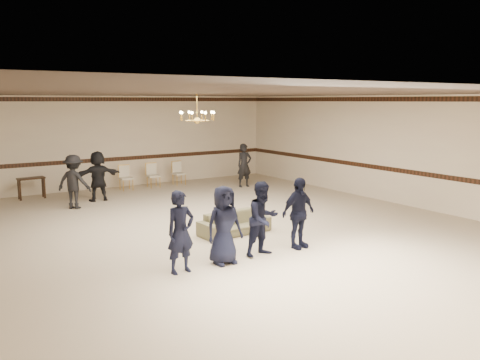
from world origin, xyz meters
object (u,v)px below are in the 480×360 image
Objects in this scene: boy_b at (224,225)px; boy_c at (263,219)px; banquet_chair_left at (126,178)px; settee at (234,223)px; boy_a at (181,232)px; banquet_chair_mid at (153,176)px; adult_mid at (98,176)px; adult_right at (244,165)px; chandelier at (197,107)px; boy_d at (298,213)px; banquet_chair_right at (179,173)px; console_table at (32,188)px; adult_left at (74,182)px.

boy_c is at bearing 0.60° from boy_b.
settee is at bearing -87.45° from banquet_chair_left.
banquet_chair_mid is (3.08, 8.35, -0.32)m from boy_a.
boy_c is at bearing -107.08° from settee.
boy_c is 0.97× the size of adult_mid.
settee is 1.10× the size of adult_right.
banquet_chair_left is (0.01, 5.19, -2.45)m from chandelier.
banquet_chair_left is (0.28, 8.35, -0.32)m from boy_c.
boy_d is at bearing -5.78° from boy_c.
banquet_chair_right is (2.00, 0.00, 0.00)m from banquet_chair_left.
adult_mid is at bearing 78.83° from boy_a.
chandelier is at bearing -116.24° from banquet_chair_right.
adult_mid is 1.92× the size of console_table.
boy_a is at bearing -121.05° from banquet_chair_right.
adult_left is at bearing -173.13° from adult_right.
adult_mid is 1.87m from banquet_chair_left.
adult_right reaches higher than boy_a.
settee is 2.01× the size of banquet_chair_right.
boy_a is at bearing -105.95° from banquet_chair_mid.
adult_left is at bearing 86.23° from boy_a.
console_table reaches higher than settee.
banquet_chair_mid is 1.00m from banquet_chair_right.
boy_c is at bearing 101.55° from adult_mid.
adult_right is at bearing -26.76° from banquet_chair_mid.
boy_a is 1.76× the size of banquet_chair_right.
boy_c is at bearing -94.73° from chandelier.
banquet_chair_mid is at bearing -148.89° from adult_mid.
boy_d is at bearing -72.38° from console_table.
boy_b reaches higher than console_table.
console_table is (-0.92, 8.55, -0.41)m from boy_a.
chandelier is 6.09m from banquet_chair_right.
boy_a is 0.97× the size of adult_mid.
boy_c is (1.80, 0.00, 0.00)m from boy_a.
boy_a reaches higher than banquet_chair_mid.
boy_b is at bearing -110.18° from chandelier.
adult_left reaches higher than boy_b.
banquet_chair_mid is 1.00× the size of banquet_chair_right.
settee is at bearing -110.75° from banquet_chair_right.
chandelier is at bearing -66.37° from console_table.
adult_mid is 5.12m from adult_right.
adult_left is at bearing 100.11° from boy_b.
boy_a is 8.91m from banquet_chair_mid.
boy_c is 6.70m from adult_left.
boy_c is at bearing -94.42° from banquet_chair_mid.
adult_mid is at bearing 179.52° from adult_right.
banquet_chair_left is 1.00m from banquet_chair_mid.
boy_d is 1.76× the size of banquet_chair_mid.
adult_right reaches higher than console_table.
adult_mid reaches higher than boy_d.
chandelier is 3.82m from boy_c.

